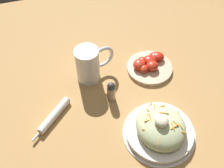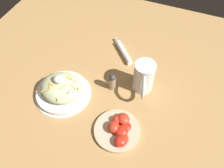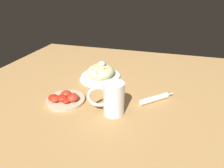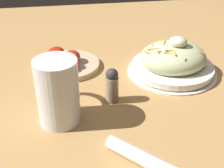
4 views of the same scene
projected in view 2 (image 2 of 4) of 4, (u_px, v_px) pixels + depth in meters
name	position (u px, v px, depth m)	size (l,w,h in m)	color
ground_plane	(102.00, 94.00, 0.94)	(1.43, 1.43, 0.00)	#B2844C
salad_plate	(62.00, 89.00, 0.92)	(0.23, 0.23, 0.10)	white
beer_mug	(144.00, 78.00, 0.91)	(0.08, 0.15, 0.14)	white
napkin_roll	(124.00, 52.00, 1.07)	(0.14, 0.14, 0.03)	white
tomato_plate	(119.00, 130.00, 0.83)	(0.17, 0.17, 0.05)	#D1B28E
salt_shaker	(112.00, 82.00, 0.93)	(0.03, 0.03, 0.08)	gray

